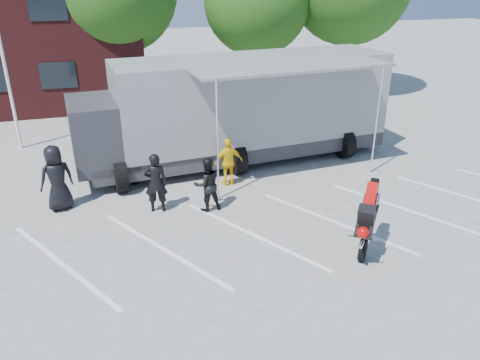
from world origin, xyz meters
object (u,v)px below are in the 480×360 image
transporter_truck (240,160)px  spectator_leather_c (207,184)px  spectator_hivis (229,162)px  spectator_leather_a (57,178)px  spectator_leather_b (156,183)px  stunt_bike_rider (366,246)px  flagpole (2,13)px  tree_mid (257,2)px  parked_motorcycle (158,179)px

transporter_truck → spectator_leather_c: (-2.05, -3.49, 0.81)m
transporter_truck → spectator_hivis: bearing=-121.1°
spectator_leather_a → spectator_leather_b: spectator_leather_a is taller
stunt_bike_rider → spectator_hivis: spectator_hivis is taller
flagpole → tree_mid: 12.31m
spectator_leather_a → transporter_truck: bearing=178.1°
stunt_bike_rider → spectator_leather_b: 6.02m
transporter_truck → stunt_bike_rider: bearing=-83.0°
transporter_truck → spectator_hivis: 2.36m
stunt_bike_rider → spectator_leather_b: bearing=-176.9°
transporter_truck → stunt_bike_rider: transporter_truck is taller
spectator_leather_b → spectator_hivis: (2.48, 1.14, -0.09)m
flagpole → stunt_bike_rider: bearing=-49.0°
spectator_leather_a → flagpole: bearing=-97.0°
parked_motorcycle → spectator_leather_c: size_ratio=1.44×
transporter_truck → spectator_leather_a: spectator_leather_a is taller
spectator_leather_a → spectator_leather_c: bearing=141.0°
spectator_leather_a → spectator_hivis: bearing=160.7°
spectator_hivis → flagpole: bearing=-44.8°
flagpole → spectator_hivis: flagpole is taller
flagpole → stunt_bike_rider: (9.03, -10.37, -5.05)m
tree_mid → stunt_bike_rider: (-2.21, -15.37, -4.94)m
stunt_bike_rider → spectator_leather_a: spectator_leather_a is taller
flagpole → parked_motorcycle: flagpole is taller
parked_motorcycle → stunt_bike_rider: stunt_bike_rider is taller
transporter_truck → tree_mid: bearing=63.3°
tree_mid → stunt_bike_rider: 16.30m
stunt_bike_rider → spectator_hivis: size_ratio=1.28×
flagpole → parked_motorcycle: size_ratio=3.42×
transporter_truck → stunt_bike_rider: 6.76m
spectator_leather_a → spectator_hivis: size_ratio=1.23×
flagpole → tree_mid: flagpole is taller
tree_mid → spectator_leather_a: 15.16m
spectator_hivis → spectator_leather_c: bearing=50.7°
tree_mid → spectator_leather_b: 14.39m
transporter_truck → stunt_bike_rider: (1.35, -6.62, 0.00)m
tree_mid → spectator_leather_c: 14.09m
spectator_leather_a → stunt_bike_rider: bearing=128.2°
transporter_truck → flagpole: bearing=149.4°
transporter_truck → spectator_leather_c: size_ratio=7.23×
stunt_bike_rider → spectator_leather_b: (-4.82, 3.50, 0.89)m
stunt_bike_rider → spectator_leather_c: spectator_leather_c is taller
spectator_leather_a → spectator_leather_c: (4.13, -1.32, -0.17)m
spectator_leather_b → tree_mid: bearing=-108.3°
stunt_bike_rider → transporter_truck: bearing=140.6°
flagpole → spectator_hivis: size_ratio=5.01×
parked_motorcycle → spectator_hivis: (2.15, -1.12, 0.80)m
transporter_truck → parked_motorcycle: transporter_truck is taller
tree_mid → parked_motorcycle: bearing=-124.9°
flagpole → parked_motorcycle: (4.53, -4.63, -5.05)m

